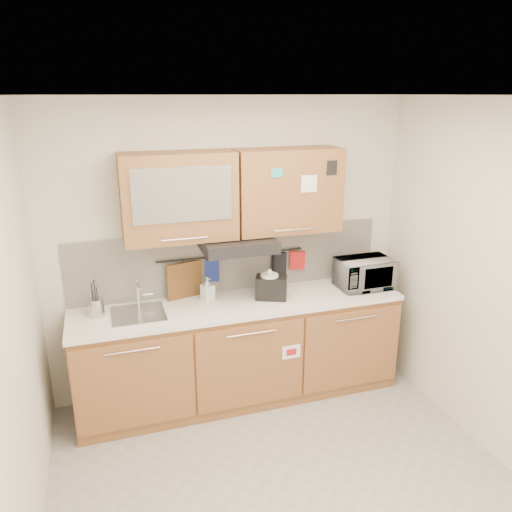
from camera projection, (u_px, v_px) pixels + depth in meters
floor at (289, 490)px, 3.45m from camera, size 3.20×3.20×0.00m
ceiling at (299, 95)px, 2.64m from camera, size 3.20×3.20×0.00m
wall_back at (230, 249)px, 4.40m from camera, size 3.20×0.00×3.20m
wall_left at (7, 359)px, 2.58m from camera, size 0.00×3.00×3.00m
wall_right at (505, 289)px, 3.51m from camera, size 0.00×3.00×3.00m
base_cabinet at (241, 356)px, 4.40m from camera, size 2.80×0.64×0.88m
countertop at (240, 304)px, 4.25m from camera, size 2.82×0.62×0.04m
backsplash at (231, 260)px, 4.42m from camera, size 2.80×0.02×0.56m
upper_cabinets at (234, 194)px, 4.08m from camera, size 1.82×0.37×0.70m
range_hood at (238, 244)px, 4.14m from camera, size 0.60×0.46×0.10m
sink at (138, 314)px, 4.01m from camera, size 0.42×0.40×0.26m
utensil_rail at (232, 255)px, 4.37m from camera, size 1.30×0.02×0.02m
utensil_crock at (96, 307)px, 3.95m from camera, size 0.14×0.14×0.30m
kettle at (270, 287)px, 4.29m from camera, size 0.20×0.20×0.27m
toaster at (271, 287)px, 4.29m from camera, size 0.30×0.25×0.20m
microwave at (364, 273)px, 4.53m from camera, size 0.49×0.34×0.27m
soap_bottle at (208, 289)px, 4.25m from camera, size 0.12×0.12×0.21m
cutting_board at (185, 284)px, 4.30m from camera, size 0.32×0.10×0.40m
oven_mitt at (212, 270)px, 4.34m from camera, size 0.12×0.07×0.19m
dark_pouch at (279, 264)px, 4.52m from camera, size 0.14×0.07×0.21m
pot_holder at (297, 260)px, 4.57m from camera, size 0.14×0.06×0.17m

